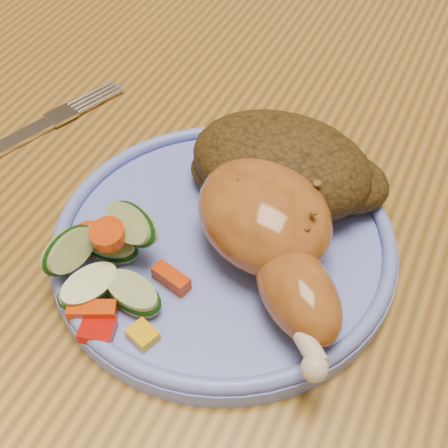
% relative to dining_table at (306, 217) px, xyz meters
% --- Properties ---
extents(dining_table, '(0.90, 1.40, 0.75)m').
position_rel_dining_table_xyz_m(dining_table, '(0.00, 0.00, 0.00)').
color(dining_table, olive).
rests_on(dining_table, ground).
extents(chair_far, '(0.42, 0.42, 0.91)m').
position_rel_dining_table_xyz_m(chair_far, '(0.00, 0.63, -0.17)').
color(chair_far, '#4C2D16').
rests_on(chair_far, ground).
extents(plate, '(0.24, 0.24, 0.01)m').
position_rel_dining_table_xyz_m(plate, '(-0.02, -0.13, 0.09)').
color(plate, '#677ADC').
rests_on(plate, dining_table).
extents(plate_rim, '(0.23, 0.23, 0.01)m').
position_rel_dining_table_xyz_m(plate_rim, '(-0.02, -0.13, 0.10)').
color(plate_rim, '#677ADC').
rests_on(plate_rim, plate).
extents(chicken_leg, '(0.15, 0.16, 0.05)m').
position_rel_dining_table_xyz_m(chicken_leg, '(0.01, -0.13, 0.12)').
color(chicken_leg, '#A65E22').
rests_on(chicken_leg, plate).
extents(rice_pilaf, '(0.14, 0.10, 0.06)m').
position_rel_dining_table_xyz_m(rice_pilaf, '(-0.00, -0.07, 0.12)').
color(rice_pilaf, '#412D10').
rests_on(rice_pilaf, plate).
extents(vegetable_pile, '(0.09, 0.10, 0.05)m').
position_rel_dining_table_xyz_m(vegetable_pile, '(-0.08, -0.19, 0.11)').
color(vegetable_pile, '#A50A05').
rests_on(vegetable_pile, plate).
extents(fork, '(0.07, 0.17, 0.00)m').
position_rel_dining_table_xyz_m(fork, '(-0.22, -0.10, 0.09)').
color(fork, silver).
rests_on(fork, dining_table).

